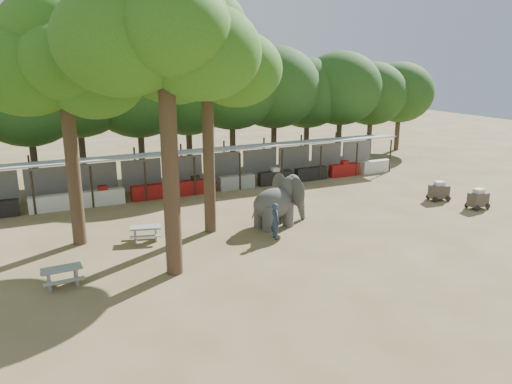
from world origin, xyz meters
name	(u,v)px	position (x,y,z in m)	size (l,w,h in m)	color
ground	(330,265)	(0.00, 0.00, 0.00)	(100.00, 100.00, 0.00)	brown
vendor_stalls	(211,170)	(0.00, 13.84, 1.18)	(28.00, 2.99, 2.80)	#9B9EA3
yard_tree_left	(58,59)	(-9.13, 7.19, 8.20)	(7.10, 6.90, 11.02)	#332316
yard_tree_center	(159,29)	(-6.13, 2.19, 9.21)	(7.10, 6.90, 12.04)	#332316
yard_tree_back	(202,51)	(-3.13, 6.19, 8.54)	(7.10, 6.90, 11.36)	#332316
backdrop_trees	(184,97)	(0.00, 19.00, 5.51)	(46.46, 5.95, 8.33)	#332316
elephant	(280,201)	(0.50, 5.33, 1.27)	(3.39, 2.53, 2.53)	#3E3C3B
handler	(275,221)	(-0.61, 3.71, 0.87)	(0.62, 0.42, 1.73)	#26384C
picnic_table_near	(62,274)	(-10.12, 2.64, 0.47)	(1.50, 1.36, 0.72)	gray
picnic_table_far	(146,231)	(-6.19, 6.04, 0.46)	(1.67, 1.57, 0.70)	gray
cart_front	(478,199)	(11.93, 3.06, 0.57)	(1.20, 0.79, 1.15)	#3B2E26
cart_back	(439,191)	(11.21, 5.28, 0.57)	(1.34, 1.04, 1.16)	#3B2E26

